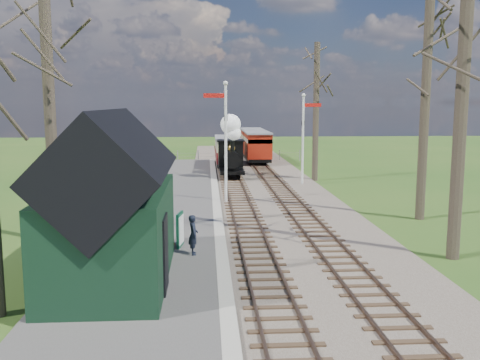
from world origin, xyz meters
The scene contains 19 objects.
ground centered at (0.00, 0.00, 0.00)m, with size 140.00×140.00×0.00m, color #285019.
distant_hills centered at (1.40, 64.38, -16.21)m, with size 114.40×48.00×22.02m.
ballast_bed centered at (1.30, 22.00, 0.05)m, with size 8.00×60.00×0.10m, color brown.
track_near centered at (0.00, 22.00, 0.10)m, with size 1.60×60.00×0.15m.
track_far centered at (2.60, 22.00, 0.10)m, with size 1.60×60.00×0.15m.
platform centered at (-3.50, 14.00, 0.10)m, with size 5.00×44.00×0.20m, color #474442.
coping_strip centered at (-1.20, 14.00, 0.10)m, with size 0.40×44.00×0.21m, color #B2AD9E.
station_shed centered at (-4.30, 4.00, 2.27)m, with size 3.25×6.30×4.78m.
semaphore_near centered at (-0.77, 16.00, 3.62)m, with size 1.22×0.24×6.22m.
semaphore_far centered at (4.37, 22.00, 3.35)m, with size 1.22×0.24×5.72m.
bare_trees centered at (1.33, 10.10, 5.21)m, with size 15.51×22.39×12.00m.
fence_line centered at (0.30, 36.00, 0.55)m, with size 12.60×0.08×1.00m.
locomotive centered at (-0.01, 25.16, 1.96)m, with size 1.69×3.94×4.22m.
coach centered at (0.00, 31.22, 1.44)m, with size 1.97×6.75×2.07m.
red_carriage_a centered at (2.60, 33.85, 1.50)m, with size 2.07×5.13×2.18m.
red_carriage_b centered at (2.60, 39.35, 1.50)m, with size 2.07×5.13×2.18m.
sign_board centered at (-2.61, 7.34, 0.80)m, with size 0.23×0.82×1.20m.
bench centered at (-3.22, 6.40, 0.54)m, with size 0.75×1.33×0.73m.
person centered at (-2.13, 6.36, 0.86)m, with size 0.48×0.32×1.32m, color black.
Camera 1 is at (-1.67, -10.79, 5.16)m, focal length 40.00 mm.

